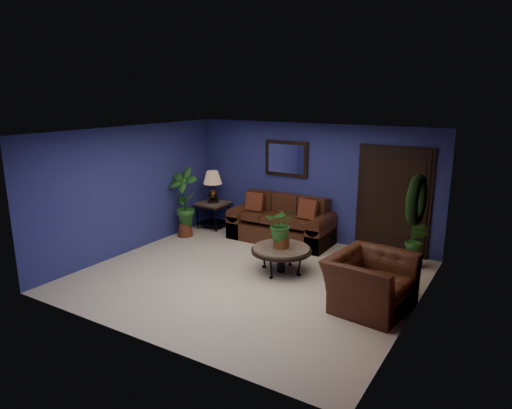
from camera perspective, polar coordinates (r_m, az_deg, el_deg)
The scene contains 18 objects.
floor at distance 8.06m, azimuth -0.86°, elevation -8.97°, with size 5.50×5.50×0.00m, color beige.
wall_back at distance 9.81m, azimuth 6.98°, elevation 2.75°, with size 5.50×0.04×2.50m, color navy.
wall_left at distance 9.39m, azimuth -15.22°, elevation 1.86°, with size 0.04×5.00×2.50m, color navy.
wall_right_brick at distance 6.65m, azimuth 19.56°, elevation -3.37°, with size 0.04×5.00×2.50m, color brown.
ceiling at distance 7.45m, azimuth -0.93°, elevation 9.04°, with size 5.50×5.00×0.02m, color silver.
crown_molding at distance 6.42m, azimuth 20.15°, elevation 6.77°, with size 0.03×5.00×0.14m, color white.
wall_mirror at distance 9.95m, azimuth 3.81°, elevation 5.74°, with size 1.02×0.06×0.77m, color #3C2714.
closet_door at distance 9.25m, azimuth 16.74°, elevation 0.31°, with size 1.44×0.06×2.18m, color black.
wreath at distance 6.60m, azimuth 19.46°, elevation 0.55°, with size 0.72×0.72×0.16m, color black.
sofa at distance 9.87m, azimuth 3.32°, elevation -2.63°, with size 2.20×0.95×0.99m.
coffee_table at distance 8.12m, azimuth 3.18°, elevation -5.76°, with size 1.07×1.07×0.46m.
end_table at distance 10.76m, azimuth -5.36°, elevation -0.46°, with size 0.67×0.67×0.61m.
table_lamp at distance 10.62m, azimuth -5.44°, elevation 2.71°, with size 0.43×0.43×0.72m.
side_chair at distance 9.61m, azimuth 6.16°, elevation -1.61°, with size 0.43×0.43×1.01m.
armchair at distance 7.03m, azimuth 14.09°, elevation -9.39°, with size 1.24×1.08×0.80m, color #4E2416.
coffee_plant at distance 7.98m, azimuth 3.22°, elevation -2.63°, with size 0.67×0.63×0.74m.
floor_plant at distance 8.79m, azimuth 19.35°, elevation -4.66°, with size 0.42×0.35×0.86m.
tall_plant at distance 10.11m, azimuth -9.00°, elevation 0.61°, with size 0.68×0.47×1.54m.
Camera 1 is at (3.99, -6.26, 3.14)m, focal length 32.00 mm.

